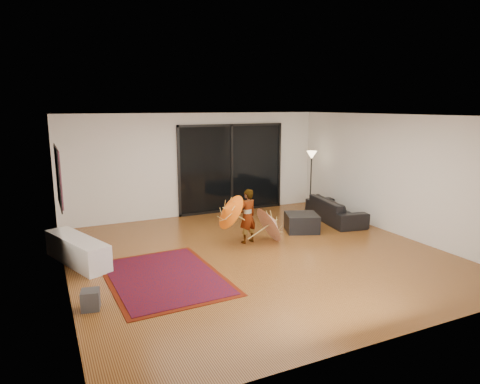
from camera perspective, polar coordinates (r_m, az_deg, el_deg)
floor at (r=8.55m, az=2.33°, el=-8.28°), size 7.00×7.00×0.00m
ceiling at (r=8.05m, az=2.48°, el=10.14°), size 7.00×7.00×0.00m
wall_back at (r=11.36m, az=-5.82°, el=3.64°), size 7.00×0.00×7.00m
wall_front at (r=5.43m, az=19.88°, el=-5.66°), size 7.00×0.00×7.00m
wall_left at (r=7.29m, az=-22.79°, el=-1.60°), size 0.00×7.00×7.00m
wall_right at (r=10.27m, az=19.99°, el=2.17°), size 0.00×7.00×7.00m
sliding_door at (r=11.72m, az=-1.14°, el=3.19°), size 3.06×0.07×2.40m
painting at (r=8.22m, az=-23.05°, el=1.90°), size 0.04×1.28×1.08m
media_console at (r=8.55m, az=-20.87°, el=-7.28°), size 1.04×1.83×0.50m
speaker at (r=6.68m, az=-19.32°, el=-13.41°), size 0.30×0.30×0.29m
persian_rug at (r=7.55m, az=-10.04°, el=-11.11°), size 1.94×2.64×0.02m
sofa at (r=11.12m, az=12.59°, el=-2.33°), size 1.08×2.06×0.57m
ottoman at (r=10.10m, az=8.22°, el=-4.05°), size 0.93×0.93×0.41m
floor_lamp at (r=12.08m, az=9.50°, el=3.77°), size 0.28×0.28×1.65m
child at (r=9.07m, az=1.01°, el=-3.23°), size 0.48×0.38×1.17m
parasol_orange at (r=8.77m, az=-2.07°, el=-2.75°), size 0.57×0.77×0.85m
parasol_white at (r=9.24m, az=4.77°, el=-3.51°), size 0.54×0.83×0.92m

